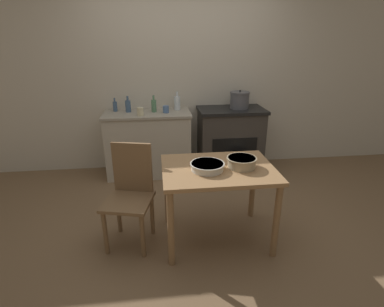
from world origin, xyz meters
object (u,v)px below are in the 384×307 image
(mixing_bowl_small, at_px, (242,162))
(cup_center, at_px, (140,112))
(cup_center_right, at_px, (166,109))
(stock_pot, at_px, (240,100))
(stove, at_px, (230,140))
(chair, at_px, (130,192))
(mixing_bowl_large, at_px, (207,166))
(work_table, at_px, (218,179))
(bottle_far_left, at_px, (115,106))
(bottle_center_left, at_px, (128,106))
(bottle_left, at_px, (154,106))
(bottle_mid_left, at_px, (177,103))
(flour_sack, at_px, (243,169))

(mixing_bowl_small, relative_size, cup_center, 2.52)
(cup_center_right, bearing_deg, stock_pot, 1.58)
(stove, height_order, cup_center_right, cup_center_right)
(chair, height_order, stock_pot, stock_pot)
(mixing_bowl_large, bearing_deg, chair, 170.12)
(work_table, bearing_deg, mixing_bowl_small, -6.03)
(mixing_bowl_small, relative_size, bottle_far_left, 1.47)
(work_table, bearing_deg, bottle_center_left, 118.65)
(cup_center_right, bearing_deg, stove, 1.76)
(work_table, height_order, chair, chair)
(stock_pot, xyz_separation_m, cup_center, (-1.31, -0.16, -0.09))
(cup_center, bearing_deg, bottle_center_left, 126.55)
(bottle_far_left, relative_size, bottle_left, 0.81)
(stove, xyz_separation_m, bottle_mid_left, (-0.72, 0.13, 0.51))
(bottle_mid_left, bearing_deg, cup_center_right, -135.86)
(chair, distance_m, flour_sack, 1.70)
(cup_center, bearing_deg, bottle_far_left, 139.77)
(bottle_left, height_order, cup_center, bottle_left)
(stove, xyz_separation_m, flour_sack, (0.07, -0.47, -0.25))
(mixing_bowl_small, bearing_deg, cup_center, 122.97)
(mixing_bowl_large, bearing_deg, stock_pot, 66.10)
(mixing_bowl_large, bearing_deg, bottle_center_left, 115.15)
(work_table, bearing_deg, cup_center, 117.23)
(work_table, height_order, bottle_center_left, bottle_center_left)
(chair, relative_size, bottle_far_left, 5.20)
(bottle_far_left, distance_m, bottle_mid_left, 0.83)
(stove, distance_m, mixing_bowl_small, 1.63)
(bottle_far_left, distance_m, bottle_left, 0.52)
(stock_pot, relative_size, bottle_mid_left, 1.06)
(cup_center, bearing_deg, mixing_bowl_large, -66.90)
(cup_center_right, bearing_deg, bottle_left, 157.64)
(stove, relative_size, bottle_center_left, 4.26)
(stove, relative_size, bottle_mid_left, 3.62)
(flour_sack, bearing_deg, stock_pot, 85.72)
(mixing_bowl_large, bearing_deg, bottle_mid_left, 94.19)
(stove, distance_m, mixing_bowl_large, 1.72)
(mixing_bowl_small, bearing_deg, mixing_bowl_large, -176.06)
(stove, bearing_deg, bottle_mid_left, 169.91)
(mixing_bowl_small, xyz_separation_m, cup_center, (-0.91, 1.41, 0.14))
(work_table, xyz_separation_m, mixing_bowl_small, (0.20, -0.02, 0.16))
(work_table, distance_m, bottle_center_left, 1.87)
(mixing_bowl_large, bearing_deg, cup_center, 113.10)
(cup_center, height_order, cup_center_right, cup_center)
(stock_pot, distance_m, mixing_bowl_small, 1.63)
(stock_pot, height_order, mixing_bowl_large, stock_pot)
(stove, relative_size, cup_center_right, 9.97)
(work_table, bearing_deg, cup_center_right, 104.43)
(bottle_far_left, bearing_deg, mixing_bowl_small, -53.51)
(stove, relative_size, chair, 0.98)
(bottle_far_left, relative_size, bottle_center_left, 0.84)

